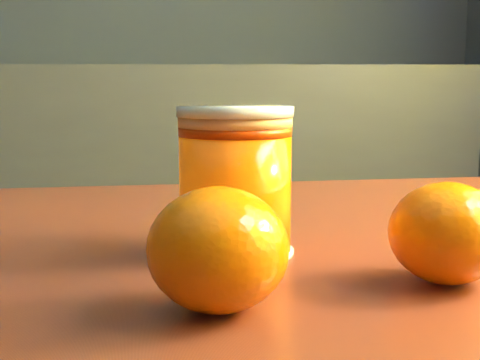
{
  "coord_description": "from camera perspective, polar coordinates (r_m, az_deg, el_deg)",
  "views": [
    {
      "loc": [
        0.93,
        -0.47,
        0.86
      ],
      "look_at": [
        0.95,
        0.01,
        0.79
      ],
      "focal_mm": 50.0,
      "sensor_mm": 36.0,
      "label": 1
    }
  ],
  "objects": [
    {
      "name": "juice_glass",
      "position": [
        0.47,
        -0.42,
        -0.15
      ],
      "size": [
        0.08,
        0.08,
        0.1
      ],
      "rotation": [
        0.0,
        0.0,
        0.04
      ],
      "color": "#FF5E05",
      "rests_on": "table"
    },
    {
      "name": "orange_front",
      "position": [
        0.36,
        -1.89,
        -5.95
      ],
      "size": [
        0.09,
        0.09,
        0.07
      ],
      "primitive_type": "ellipsoid",
      "rotation": [
        0.0,
        0.0,
        0.13
      ],
      "color": "orange",
      "rests_on": "table"
    },
    {
      "name": "orange_back",
      "position": [
        0.43,
        17.25,
        -4.34
      ],
      "size": [
        0.09,
        0.09,
        0.06
      ],
      "primitive_type": "ellipsoid",
      "rotation": [
        0.0,
        0.0,
        0.29
      ],
      "color": "orange",
      "rests_on": "table"
    }
  ]
}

